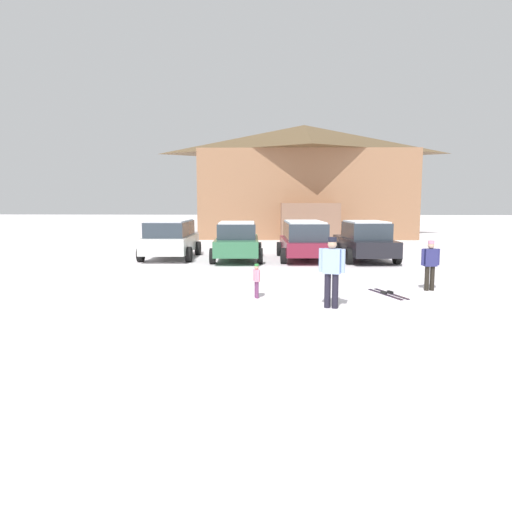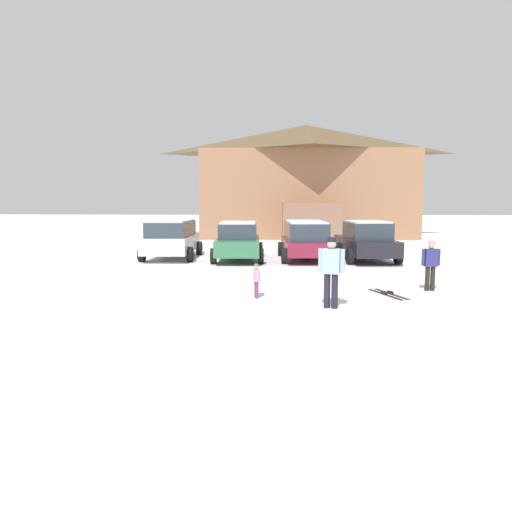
{
  "view_description": "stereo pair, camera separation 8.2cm",
  "coord_description": "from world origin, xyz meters",
  "views": [
    {
      "loc": [
        0.15,
        -6.96,
        2.48
      ],
      "look_at": [
        -0.48,
        5.56,
        0.99
      ],
      "focal_mm": 32.0,
      "sensor_mm": 36.0,
      "label": 1
    },
    {
      "loc": [
        0.24,
        -6.96,
        2.48
      ],
      "look_at": [
        -0.48,
        5.56,
        0.99
      ],
      "focal_mm": 32.0,
      "sensor_mm": 36.0,
      "label": 2
    }
  ],
  "objects": [
    {
      "name": "ground",
      "position": [
        0.0,
        0.0,
        0.0
      ],
      "size": [
        160.0,
        160.0,
        0.0
      ],
      "primitive_type": "plane",
      "color": "white"
    },
    {
      "name": "ski_lodge",
      "position": [
        1.9,
        26.56,
        4.01
      ],
      "size": [
        15.31,
        10.22,
        7.94
      ],
      "color": "#9A6B4B",
      "rests_on": "ground"
    },
    {
      "name": "parked_white_suv",
      "position": [
        -4.61,
        12.78,
        0.91
      ],
      "size": [
        2.32,
        4.17,
        1.69
      ],
      "color": "silver",
      "rests_on": "ground"
    },
    {
      "name": "parked_green_coupe",
      "position": [
        -1.64,
        12.38,
        0.83
      ],
      "size": [
        2.32,
        4.49,
        1.64
      ],
      "color": "#336F4A",
      "rests_on": "ground"
    },
    {
      "name": "parked_maroon_van",
      "position": [
        1.23,
        12.68,
        0.9
      ],
      "size": [
        2.38,
        4.54,
        1.66
      ],
      "color": "maroon",
      "rests_on": "ground"
    },
    {
      "name": "parked_black_sedan",
      "position": [
        3.79,
        12.57,
        0.84
      ],
      "size": [
        2.43,
        4.54,
        1.68
      ],
      "color": "black",
      "rests_on": "ground"
    },
    {
      "name": "skier_teen_in_navy_coat",
      "position": [
        4.38,
        5.9,
        0.79
      ],
      "size": [
        0.52,
        0.24,
        1.41
      ],
      "color": "black",
      "rests_on": "ground"
    },
    {
      "name": "skier_child_in_pink_snowsuit",
      "position": [
        -0.42,
        4.65,
        0.5
      ],
      "size": [
        0.19,
        0.31,
        0.89
      ],
      "color": "#713763",
      "rests_on": "ground"
    },
    {
      "name": "skier_adult_in_blue_parka",
      "position": [
        1.38,
        3.62,
        0.94
      ],
      "size": [
        0.6,
        0.35,
        1.67
      ],
      "color": "#211E2C",
      "rests_on": "ground"
    },
    {
      "name": "pair_of_skis",
      "position": [
        3.09,
        5.29,
        0.02
      ],
      "size": [
        0.82,
        1.51,
        0.08
      ],
      "color": "#25192B",
      "rests_on": "ground"
    }
  ]
}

